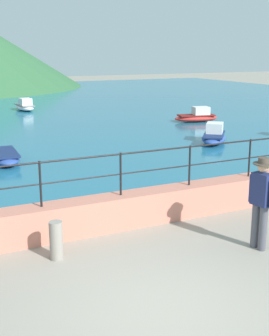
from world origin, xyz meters
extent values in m
plane|color=gray|center=(0.00, 0.00, 0.00)|extent=(120.00, 120.00, 0.00)
cube|color=tan|center=(0.00, 3.20, 0.35)|extent=(20.00, 0.56, 0.70)
cylinder|color=black|center=(-0.84, 3.20, 1.15)|extent=(0.04, 0.04, 0.90)
cylinder|color=black|center=(0.84, 3.20, 1.15)|extent=(0.04, 0.04, 0.90)
cylinder|color=black|center=(2.51, 3.20, 1.15)|extent=(0.04, 0.04, 0.90)
cylinder|color=black|center=(4.18, 3.20, 1.15)|extent=(0.04, 0.04, 0.90)
cylinder|color=black|center=(0.00, 3.20, 1.57)|extent=(18.40, 0.04, 0.04)
cylinder|color=black|center=(0.00, 3.20, 1.15)|extent=(18.40, 0.03, 0.03)
cylinder|color=#4C4C56|center=(2.68, 1.16, 0.43)|extent=(0.15, 0.15, 0.86)
cylinder|color=#4C4C56|center=(2.71, 0.98, 0.43)|extent=(0.15, 0.15, 0.86)
cube|color=navy|center=(2.70, 1.07, 1.16)|extent=(0.27, 0.39, 0.60)
cylinder|color=navy|center=(2.66, 1.31, 1.12)|extent=(0.09, 0.09, 0.52)
sphere|color=tan|center=(2.70, 1.07, 1.59)|extent=(0.22, 0.22, 0.22)
cylinder|color=#4C4238|center=(2.70, 1.07, 1.64)|extent=(0.38, 0.38, 0.02)
cylinder|color=#4C4238|center=(2.70, 1.07, 1.70)|extent=(0.20, 0.20, 0.10)
cylinder|color=gray|center=(-0.84, 2.28, 0.35)|extent=(0.24, 0.24, 0.71)
ellipsoid|color=red|center=(10.25, 14.62, 0.24)|extent=(2.44, 1.37, 0.36)
cube|color=maroon|center=(10.25, 14.62, 0.39)|extent=(1.96, 1.14, 0.06)
cube|color=silver|center=(10.50, 14.56, 0.62)|extent=(0.92, 0.79, 0.40)
ellipsoid|color=#2D4C9E|center=(-0.30, 9.91, 0.24)|extent=(1.02, 2.34, 0.36)
cube|color=navy|center=(-0.30, 9.91, 0.39)|extent=(0.86, 1.88, 0.06)
ellipsoid|color=white|center=(3.37, 23.13, 0.24)|extent=(1.06, 2.36, 0.36)
cube|color=gray|center=(3.37, 23.13, 0.39)|extent=(0.90, 1.89, 0.06)
cube|color=silver|center=(3.39, 22.88, 0.62)|extent=(0.69, 0.84, 0.40)
ellipsoid|color=#2D4C9E|center=(7.78, 9.61, 0.24)|extent=(2.17, 2.34, 0.36)
cube|color=navy|center=(7.78, 9.61, 0.39)|extent=(1.77, 1.90, 0.06)
cube|color=silver|center=(7.95, 9.80, 0.62)|extent=(1.00, 1.02, 0.40)
camera|label=1|loc=(-2.89, -5.09, 3.61)|focal=49.01mm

